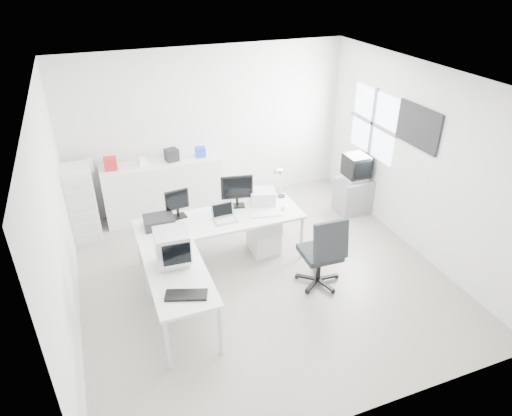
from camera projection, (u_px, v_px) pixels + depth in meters
name	position (u px, v px, depth m)	size (l,w,h in m)	color
floor	(261.00, 274.00, 6.64)	(5.00, 5.00, 0.01)	#B2AFA0
ceiling	(262.00, 80.00, 5.27)	(5.00, 5.00, 0.01)	white
back_wall	(209.00, 128.00, 7.99)	(5.00, 0.02, 2.80)	silver
left_wall	(57.00, 224.00, 5.18)	(0.02, 5.00, 2.80)	silver
right_wall	(419.00, 161.00, 6.74)	(0.02, 5.00, 2.80)	silver
window	(373.00, 123.00, 7.61)	(0.02, 1.20, 1.10)	white
wall_picture	(418.00, 127.00, 6.56)	(0.04, 0.90, 0.60)	black
main_desk	(221.00, 240.00, 6.74)	(2.40, 0.80, 0.75)	silver
side_desk	(181.00, 300.00, 5.58)	(0.70, 1.40, 0.75)	silver
drawer_pedestal	(263.00, 234.00, 7.04)	(0.40, 0.50, 0.60)	silver
inkjet_printer	(159.00, 221.00, 6.34)	(0.41, 0.32, 0.15)	black
lcd_monitor_small	(177.00, 204.00, 6.49)	(0.34, 0.19, 0.43)	black
lcd_monitor_large	(237.00, 192.00, 6.75)	(0.47, 0.19, 0.49)	black
laptop	(225.00, 214.00, 6.44)	(0.36, 0.37, 0.24)	#B7B7BA
white_keyboard	(266.00, 214.00, 6.64)	(0.46, 0.14, 0.02)	silver
white_mouse	(283.00, 208.00, 6.76)	(0.06, 0.06, 0.06)	silver
laser_printer	(263.00, 196.00, 6.92)	(0.37, 0.32, 0.21)	silver
desk_lamp	(282.00, 184.00, 7.04)	(0.14, 0.14, 0.43)	silver
crt_monitor	(172.00, 249.00, 5.50)	(0.38, 0.38, 0.44)	#B7B7BA
black_keyboard	(186.00, 295.00, 5.07)	(0.47, 0.19, 0.03)	black
office_chair	(320.00, 249.00, 6.20)	(0.65, 0.65, 1.13)	#26282B
tv_cabinet	(353.00, 196.00, 8.11)	(0.58, 0.47, 0.63)	slate
crt_tv	(357.00, 168.00, 7.85)	(0.50, 0.48, 0.45)	black
sideboard	(163.00, 189.00, 7.92)	(2.01, 0.50, 1.01)	silver
clutter_box_a	(110.00, 164.00, 7.38)	(0.20, 0.18, 0.20)	#B11920
clutter_box_b	(142.00, 161.00, 7.55)	(0.13, 0.11, 0.13)	silver
clutter_box_c	(172.00, 155.00, 7.69)	(0.21, 0.19, 0.21)	black
clutter_box_d	(200.00, 152.00, 7.86)	(0.17, 0.15, 0.17)	#1B3CC2
clutter_bottle	(91.00, 165.00, 7.31)	(0.07, 0.07, 0.22)	silver
filing_cabinet	(82.00, 203.00, 7.23)	(0.43, 0.52, 1.24)	silver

